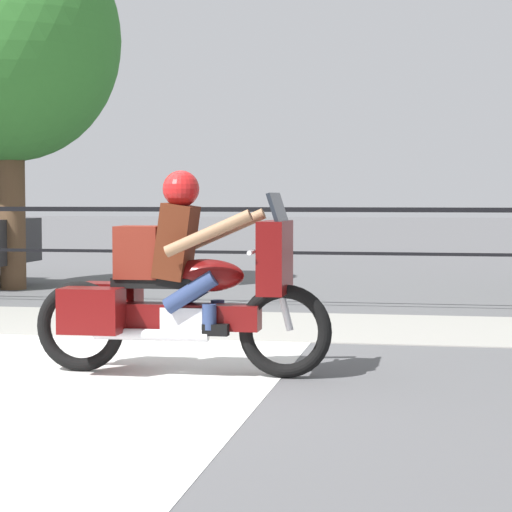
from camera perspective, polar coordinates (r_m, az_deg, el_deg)
The scene contains 6 objects.
ground_plane at distance 8.07m, azimuth -12.75°, elevation -6.78°, with size 120.00×120.00×0.00m, color #565659.
sidewalk_band at distance 11.24m, azimuth -5.99°, elevation -3.81°, with size 44.00×2.40×0.01m, color #99968E.
crosswalk_band at distance 7.81m, azimuth -11.91°, elevation -7.08°, with size 3.47×6.00×0.01m, color silver.
fence_railing at distance 12.85m, azimuth -3.86°, elevation 1.58°, with size 36.00×0.05×1.28m.
motorcycle at distance 7.92m, azimuth -4.44°, elevation -1.69°, with size 2.41×0.76×1.62m.
tree_behind_car at distance 15.79m, azimuth -13.89°, elevation 11.85°, with size 3.33×3.33×5.61m.
Camera 1 is at (3.10, -7.31, 1.42)m, focal length 70.00 mm.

